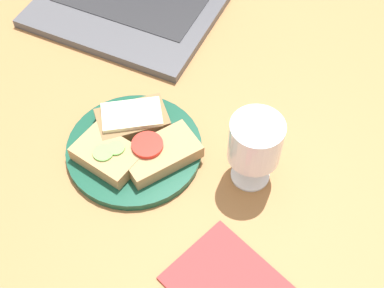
# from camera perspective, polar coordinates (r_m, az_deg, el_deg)

# --- Properties ---
(wooden_table) EXTENTS (1.40, 1.40, 0.03)m
(wooden_table) POSITION_cam_1_polar(r_m,az_deg,el_deg) (0.88, -2.09, -0.73)
(wooden_table) COLOR #9E6B3D
(wooden_table) RESTS_ON ground
(plate) EXTENTS (0.22, 0.22, 0.01)m
(plate) POSITION_cam_1_polar(r_m,az_deg,el_deg) (0.86, -6.17, -0.55)
(plate) COLOR #144733
(plate) RESTS_ON wooden_table
(sandwich_with_cucumber) EXTENTS (0.11, 0.08, 0.03)m
(sandwich_with_cucumber) POSITION_cam_1_polar(r_m,az_deg,el_deg) (0.84, -9.00, -1.14)
(sandwich_with_cucumber) COLOR #A88456
(sandwich_with_cucumber) RESTS_ON plate
(sandwich_with_tomato) EXTENTS (0.12, 0.13, 0.03)m
(sandwich_with_tomato) POSITION_cam_1_polar(r_m,az_deg,el_deg) (0.83, -3.68, -0.89)
(sandwich_with_tomato) COLOR #A88456
(sandwich_with_tomato) RESTS_ON plate
(sandwich_with_cheese) EXTENTS (0.13, 0.13, 0.03)m
(sandwich_with_cheese) POSITION_cam_1_polar(r_m,az_deg,el_deg) (0.87, -6.25, 2.76)
(sandwich_with_cheese) COLOR brown
(sandwich_with_cheese) RESTS_ON plate
(wine_glass) EXTENTS (0.08, 0.08, 0.13)m
(wine_glass) POSITION_cam_1_polar(r_m,az_deg,el_deg) (0.78, 6.86, 0.25)
(wine_glass) COLOR white
(wine_glass) RESTS_ON wooden_table
(napkin) EXTENTS (0.19, 0.17, 0.00)m
(napkin) POSITION_cam_1_polar(r_m,az_deg,el_deg) (0.76, 3.84, -14.78)
(napkin) COLOR #B23333
(napkin) RESTS_ON wooden_table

